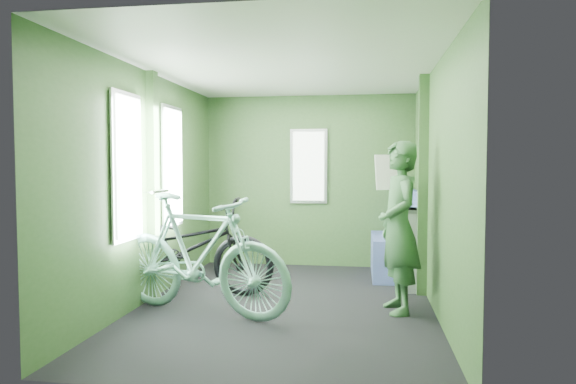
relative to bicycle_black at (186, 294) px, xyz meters
name	(u,v)px	position (x,y,z in m)	size (l,w,h in m)	color
room	(283,158)	(1.08, -0.21, 1.44)	(4.00, 4.02, 2.31)	black
bicycle_black	(186,294)	(0.00, 0.00, 0.00)	(0.66, 1.90, 1.00)	black
bicycle_mint	(199,315)	(0.38, -0.73, 0.00)	(0.53, 1.86, 1.12)	#80C0AF
passenger	(399,227)	(2.18, -0.34, 0.80)	(0.51, 0.70, 1.59)	#2F5630
waste_box	(411,249)	(2.38, 0.55, 0.45)	(0.26, 0.37, 0.89)	gray
bench_seat	(397,251)	(2.27, 1.20, 0.31)	(0.57, 1.01, 1.05)	navy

